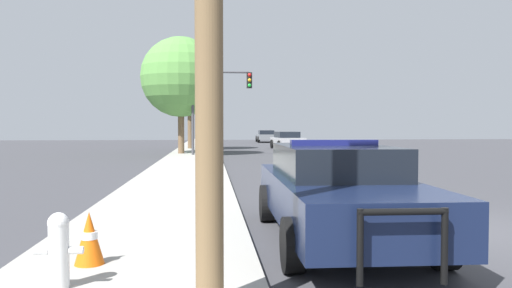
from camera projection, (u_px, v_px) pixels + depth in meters
The scene contains 10 objects.
ground_plane at pixel (459, 231), 8.42m from camera, with size 110.00×110.00×0.00m, color #3D3D42.
sidewalk_left at pixel (153, 233), 7.95m from camera, with size 3.00×110.00×0.13m.
police_car at pixel (337, 190), 7.73m from camera, with size 2.19×5.40×1.55m.
fire_hydrant at pixel (59, 248), 5.04m from camera, with size 0.48×0.21×0.77m.
traffic_light at pixel (217, 94), 28.37m from camera, with size 3.46×0.35×4.85m.
car_background_oncoming at pixel (287, 140), 38.14m from camera, with size 2.31×4.30×1.32m.
car_background_distant at pixel (266, 136), 53.60m from camera, with size 2.09×4.64×1.29m.
tree_sidewalk_mid at pixel (181, 77), 29.51m from camera, with size 4.74×4.74×6.91m.
tree_sidewalk_far at pixel (190, 79), 36.25m from camera, with size 4.21×4.21×7.21m.
traffic_cone at pixel (89, 238), 5.91m from camera, with size 0.35×0.35×0.63m.
Camera 1 is at (-4.19, -8.01, 1.77)m, focal length 35.00 mm.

